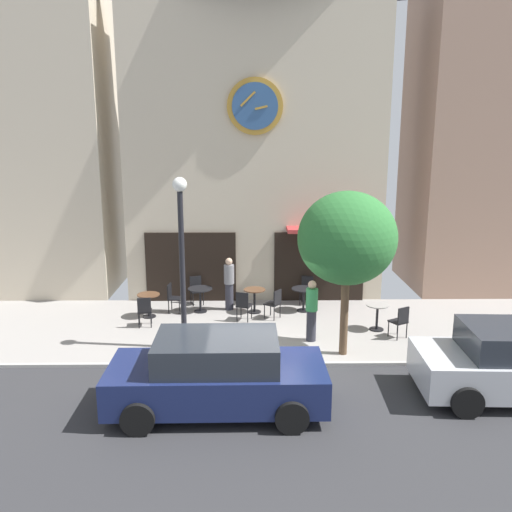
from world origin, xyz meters
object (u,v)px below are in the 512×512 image
cafe_chair_outer (173,296)px  cafe_chair_facing_street (400,320)px  cafe_chair_under_awning (243,304)px  pedestrian_green (312,310)px  cafe_table_near_door (254,296)px  cafe_chair_right_end (145,309)px  street_tree (347,239)px  cafe_table_center (200,295)px  cafe_chair_corner (196,288)px  street_lamp (182,264)px  cafe_table_center_left (377,313)px  cafe_chair_near_lamp (275,302)px  cafe_table_near_curb (304,295)px  cafe_table_rightmost (149,301)px  pedestrian_grey (229,283)px  parked_car_navy (217,374)px  cafe_chair_by_entrance (307,288)px

cafe_chair_outer → cafe_chair_facing_street: (6.46, -2.26, 0.00)m
cafe_chair_under_awning → pedestrian_green: 2.44m
cafe_table_near_door → pedestrian_green: size_ratio=0.45×
cafe_chair_under_awning → cafe_chair_outer: bearing=159.5°
cafe_table_near_door → cafe_chair_right_end: bearing=-158.4°
street_tree → cafe_chair_outer: street_tree is taller
cafe_table_center → cafe_chair_right_end: bearing=-137.9°
street_tree → cafe_chair_corner: (-4.09, 4.13, -2.43)m
street_lamp → cafe_chair_facing_street: size_ratio=4.90×
cafe_chair_under_awning → street_tree: bearing=-44.1°
cafe_chair_under_awning → cafe_chair_corner: bearing=132.8°
cafe_table_center_left → cafe_chair_corner: 5.87m
street_tree → cafe_chair_near_lamp: 3.93m
street_tree → cafe_table_near_curb: (-0.67, 3.34, -2.43)m
cafe_table_rightmost → cafe_chair_under_awning: 2.89m
pedestrian_green → pedestrian_grey: size_ratio=1.00×
cafe_table_center_left → street_tree: bearing=-126.6°
cafe_chair_near_lamp → parked_car_navy: (-1.40, -5.40, 0.23)m
cafe_table_center_left → parked_car_navy: 6.15m
cafe_table_center → cafe_chair_right_end: 1.99m
cafe_table_center → cafe_chair_under_awning: bearing=-32.4°
street_lamp → cafe_chair_outer: bearing=103.8°
street_tree → cafe_chair_corner: bearing=134.7°
cafe_table_near_door → cafe_chair_outer: size_ratio=0.83×
cafe_chair_right_end → cafe_chair_facing_street: size_ratio=1.00×
pedestrian_grey → pedestrian_green: bearing=-49.0°
street_tree → parked_car_navy: street_tree is taller
cafe_table_center_left → cafe_chair_corner: cafe_chair_corner is taller
street_tree → parked_car_navy: (-3.01, -2.76, -2.20)m
street_tree → cafe_table_near_door: (-2.20, 3.23, -2.45)m
cafe_chair_near_lamp → cafe_chair_facing_street: 3.69m
cafe_table_rightmost → cafe_chair_under_awning: (2.86, -0.39, 0.03)m
cafe_chair_right_end → cafe_table_near_door: bearing=21.6°
cafe_chair_by_entrance → cafe_chair_facing_street: bearing=-54.4°
cafe_table_near_door → cafe_table_center_left: size_ratio=1.00×
cafe_table_center_left → cafe_chair_near_lamp: size_ratio=0.83×
cafe_chair_under_awning → cafe_chair_right_end: bearing=-170.4°
cafe_table_center_left → pedestrian_green: bearing=-158.2°
cafe_table_rightmost → pedestrian_grey: pedestrian_grey is taller
cafe_table_center_left → cafe_chair_near_lamp: cafe_chair_near_lamp is taller
cafe_table_rightmost → cafe_chair_near_lamp: (3.80, -0.20, 0.03)m
street_lamp → cafe_table_rightmost: (-1.36, 2.39, -1.74)m
cafe_table_rightmost → cafe_chair_right_end: cafe_chair_right_end is taller
cafe_chair_outer → pedestrian_grey: bearing=7.8°
cafe_chair_facing_street → cafe_chair_by_entrance: (-2.21, 3.09, 0.00)m
cafe_table_center → cafe_chair_under_awning: cafe_chair_under_awning is taller
cafe_table_center → cafe_chair_right_end: size_ratio=0.85×
street_tree → cafe_chair_outer: size_ratio=4.57×
cafe_chair_corner → pedestrian_grey: (1.10, -0.61, 0.33)m
cafe_chair_under_awning → pedestrian_grey: size_ratio=0.54×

